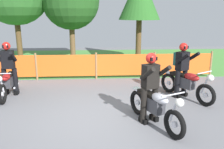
# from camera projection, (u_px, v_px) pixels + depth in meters

# --- Properties ---
(ground) EXTENTS (24.00, 24.00, 0.02)m
(ground) POSITION_uv_depth(u_px,v_px,m) (96.00, 117.00, 6.05)
(ground) COLOR slate
(grass_verge) EXTENTS (24.00, 7.17, 0.01)m
(grass_verge) POSITION_uv_depth(u_px,v_px,m) (97.00, 61.00, 12.95)
(grass_verge) COLOR #4C8C3D
(grass_verge) RESTS_ON ground
(barrier_fence) EXTENTS (9.34, 0.08, 1.05)m
(barrier_fence) POSITION_uv_depth(u_px,v_px,m) (96.00, 65.00, 9.35)
(barrier_fence) COLOR olive
(barrier_fence) RESTS_ON ground
(tree_near_left) EXTENTS (2.90, 2.90, 4.55)m
(tree_near_left) POSITION_uv_depth(u_px,v_px,m) (71.00, 1.00, 12.10)
(tree_near_left) COLOR brown
(tree_near_left) RESTS_ON ground
(motorcycle_lead) EXTENTS (1.12, 1.84, 0.97)m
(motorcycle_lead) POSITION_uv_depth(u_px,v_px,m) (186.00, 84.00, 7.20)
(motorcycle_lead) COLOR black
(motorcycle_lead) RESTS_ON ground
(motorcycle_trailing) EXTENTS (0.98, 1.91, 0.96)m
(motorcycle_trailing) POSITION_uv_depth(u_px,v_px,m) (155.00, 106.00, 5.50)
(motorcycle_trailing) COLOR black
(motorcycle_trailing) RESTS_ON ground
(motorcycle_third) EXTENTS (0.56, 1.89, 0.90)m
(motorcycle_third) POSITION_uv_depth(u_px,v_px,m) (8.00, 83.00, 7.40)
(motorcycle_third) COLOR black
(motorcycle_third) RESTS_ON ground
(rider_lead) EXTENTS (0.71, 0.79, 1.69)m
(rider_lead) POSITION_uv_depth(u_px,v_px,m) (182.00, 67.00, 7.26)
(rider_lead) COLOR black
(rider_lead) RESTS_ON ground
(rider_trailing) EXTENTS (0.69, 0.70, 1.69)m
(rider_trailing) POSITION_uv_depth(u_px,v_px,m) (150.00, 86.00, 5.55)
(rider_trailing) COLOR black
(rider_trailing) RESTS_ON ground
(rider_third) EXTENTS (0.57, 0.69, 1.69)m
(rider_third) POSITION_uv_depth(u_px,v_px,m) (9.00, 65.00, 7.47)
(rider_third) COLOR black
(rider_third) RESTS_ON ground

